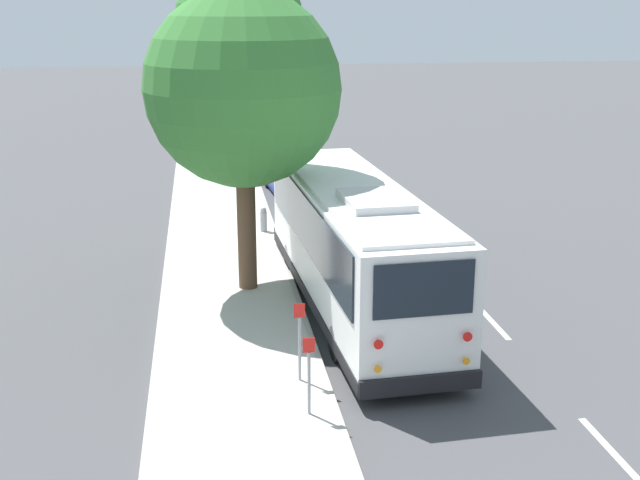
# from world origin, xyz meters

# --- Properties ---
(ground_plane) EXTENTS (160.00, 160.00, 0.00)m
(ground_plane) POSITION_xyz_m (0.00, 0.00, 0.00)
(ground_plane) COLOR #474749
(sidewalk_slab) EXTENTS (80.00, 3.38, 0.15)m
(sidewalk_slab) POSITION_xyz_m (0.00, 3.37, 0.07)
(sidewalk_slab) COLOR beige
(sidewalk_slab) RESTS_ON ground
(curb_strip) EXTENTS (80.00, 0.14, 0.15)m
(curb_strip) POSITION_xyz_m (0.00, 1.60, 0.07)
(curb_strip) COLOR #AAA69D
(curb_strip) RESTS_ON ground
(shuttle_bus) EXTENTS (10.83, 3.16, 3.29)m
(shuttle_bus) POSITION_xyz_m (0.92, 0.26, 1.77)
(shuttle_bus) COLOR white
(shuttle_bus) RESTS_ON ground
(parked_sedan_blue) EXTENTS (4.67, 1.99, 1.27)m
(parked_sedan_blue) POSITION_xyz_m (13.19, 0.38, 0.59)
(parked_sedan_blue) COLOR navy
(parked_sedan_blue) RESTS_ON ground
(parked_sedan_black) EXTENTS (4.27, 1.80, 1.31)m
(parked_sedan_black) POSITION_xyz_m (19.42, 0.50, 0.61)
(parked_sedan_black) COLOR black
(parked_sedan_black) RESTS_ON ground
(parked_sedan_silver) EXTENTS (4.29, 2.02, 1.27)m
(parked_sedan_silver) POSITION_xyz_m (25.69, 0.64, 0.58)
(parked_sedan_silver) COLOR #A8AAAF
(parked_sedan_silver) RESTS_ON ground
(parked_sedan_maroon) EXTENTS (4.58, 1.96, 1.33)m
(parked_sedan_maroon) POSITION_xyz_m (32.34, 0.57, 0.62)
(parked_sedan_maroon) COLOR maroon
(parked_sedan_maroon) RESTS_ON ground
(parked_sedan_navy) EXTENTS (4.65, 2.00, 1.30)m
(parked_sedan_navy) POSITION_xyz_m (38.07, 0.55, 0.61)
(parked_sedan_navy) COLOR #19234C
(parked_sedan_navy) RESTS_ON ground
(street_tree) EXTENTS (4.88, 4.88, 8.34)m
(street_tree) POSITION_xyz_m (2.50, 2.79, 5.64)
(street_tree) COLOR brown
(street_tree) RESTS_ON sidewalk_slab
(sign_post_near) EXTENTS (0.06, 0.22, 1.50)m
(sign_post_near) POSITION_xyz_m (-4.57, 2.11, 0.92)
(sign_post_near) COLOR gray
(sign_post_near) RESTS_ON sidewalk_slab
(sign_post_far) EXTENTS (0.06, 0.22, 1.62)m
(sign_post_far) POSITION_xyz_m (-3.20, 2.11, 0.98)
(sign_post_far) COLOR gray
(sign_post_far) RESTS_ON sidewalk_slab
(fire_hydrant) EXTENTS (0.22, 0.22, 0.81)m
(fire_hydrant) POSITION_xyz_m (7.61, 1.96, 0.55)
(fire_hydrant) COLOR #99999E
(fire_hydrant) RESTS_ON sidewalk_slab
(lane_stripe_behind) EXTENTS (2.40, 0.14, 0.01)m
(lane_stripe_behind) POSITION_xyz_m (-6.43, -2.86, 0.00)
(lane_stripe_behind) COLOR silver
(lane_stripe_behind) RESTS_ON ground
(lane_stripe_mid) EXTENTS (2.40, 0.14, 0.01)m
(lane_stripe_mid) POSITION_xyz_m (-0.43, -2.86, 0.00)
(lane_stripe_mid) COLOR silver
(lane_stripe_mid) RESTS_ON ground
(lane_stripe_ahead) EXTENTS (2.40, 0.14, 0.01)m
(lane_stripe_ahead) POSITION_xyz_m (5.57, -2.86, 0.00)
(lane_stripe_ahead) COLOR silver
(lane_stripe_ahead) RESTS_ON ground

